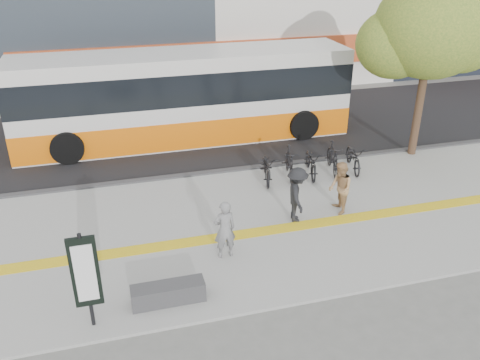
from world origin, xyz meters
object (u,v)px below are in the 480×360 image
object	(u,v)px
bench	(168,293)
pedestrian_dark	(297,195)
street_tree	(429,29)
signboard	(85,274)
seated_woman	(225,229)
bus	(185,99)
pedestrian_tan	(340,188)

from	to	relation	value
bench	pedestrian_dark	size ratio (longest dim) A/B	1.00
street_tree	pedestrian_dark	size ratio (longest dim) A/B	3.96
signboard	street_tree	distance (m)	13.40
bench	signboard	world-z (taller)	signboard
bench	street_tree	distance (m)	12.23
bench	signboard	distance (m)	1.94
signboard	pedestrian_dark	distance (m)	6.27
seated_woman	bench	bearing A→B (deg)	34.68
street_tree	bus	size ratio (longest dim) A/B	0.50
bus	seated_woman	xyz separation A→B (m)	(-0.48, -8.33, -0.80)
pedestrian_tan	pedestrian_dark	distance (m)	1.35
street_tree	seated_woman	world-z (taller)	street_tree
bench	seated_woman	distance (m)	2.18
bench	signboard	xyz separation A→B (m)	(-1.60, -0.31, 1.06)
signboard	bus	xyz separation A→B (m)	(3.69, 10.01, 0.28)
bus	pedestrian_dark	size ratio (longest dim) A/B	7.94
bus	pedestrian_tan	bearing A→B (deg)	-65.52
signboard	bus	bearing A→B (deg)	69.76
bench	seated_woman	size ratio (longest dim) A/B	1.04
bench	street_tree	size ratio (longest dim) A/B	0.25
seated_woman	pedestrian_tan	xyz separation A→B (m)	(3.69, 1.27, 0.00)
signboard	pedestrian_tan	bearing A→B (deg)	23.16
bus	seated_woman	size ratio (longest dim) A/B	8.24
pedestrian_tan	pedestrian_dark	xyz separation A→B (m)	(-1.34, -0.10, 0.03)
street_tree	pedestrian_dark	bearing A→B (deg)	-149.19
signboard	pedestrian_dark	size ratio (longest dim) A/B	1.38
bus	seated_woman	bearing A→B (deg)	-93.29
bench	street_tree	xyz separation A→B (m)	(9.78, 6.02, 4.21)
signboard	bus	world-z (taller)	bus
street_tree	pedestrian_tan	xyz separation A→B (m)	(-4.48, -3.38, -3.66)
street_tree	bench	bearing A→B (deg)	-148.38
pedestrian_tan	pedestrian_dark	size ratio (longest dim) A/B	0.97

